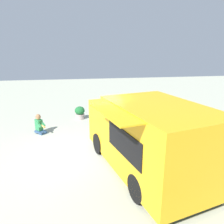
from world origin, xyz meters
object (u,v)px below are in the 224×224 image
at_px(person_customer, 39,126).
at_px(planter_flowering_near, 80,113).
at_px(food_truck, 146,138).
at_px(planter_flowering_side, 131,117).
at_px(trash_bin, 145,105).

relative_size(person_customer, planter_flowering_near, 1.27).
xyz_separation_m(food_truck, person_customer, (3.82, -3.76, -0.74)).
relative_size(planter_flowering_side, trash_bin, 0.75).
height_order(planter_flowering_near, planter_flowering_side, planter_flowering_side).
bearing_deg(planter_flowering_near, trash_bin, -174.80).
xyz_separation_m(person_customer, trash_bin, (-5.65, -2.12, 0.17)).
bearing_deg(trash_bin, planter_flowering_near, 5.20).
height_order(person_customer, planter_flowering_side, person_customer).
bearing_deg(planter_flowering_near, food_truck, 109.52).
bearing_deg(planter_flowering_side, planter_flowering_near, -26.87).
xyz_separation_m(person_customer, planter_flowering_near, (-1.86, -1.77, 0.01)).
xyz_separation_m(food_truck, planter_flowering_side, (-0.59, -4.23, -0.70)).
bearing_deg(planter_flowering_side, food_truck, 82.02).
distance_m(food_truck, person_customer, 5.40).
height_order(person_customer, trash_bin, trash_bin).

